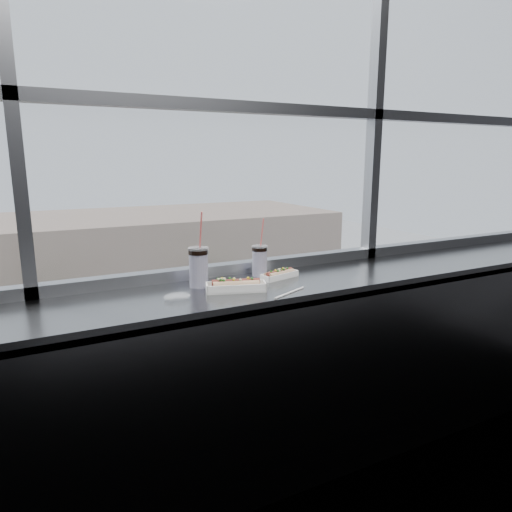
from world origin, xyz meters
name	(u,v)px	position (x,y,z in m)	size (l,w,h in m)	color
wall_back_lower	(230,364)	(0.00, 1.50, 0.55)	(6.00, 6.00, 0.00)	black
window_glass	(225,45)	(0.00, 1.52, 2.30)	(6.00, 6.00, 0.00)	silver
window_mullions	(226,44)	(0.00, 1.50, 2.30)	(6.00, 0.08, 2.40)	gray
counter	(251,291)	(0.00, 1.23, 1.07)	(6.00, 0.55, 0.06)	gray
counter_fascia	(275,407)	(0.00, 0.97, 0.55)	(6.00, 0.04, 1.04)	gray
hotdog_tray_left	(236,285)	(-0.11, 1.17, 1.13)	(0.30, 0.18, 0.07)	white
hotdog_tray_right	(280,274)	(0.20, 1.28, 1.12)	(0.23, 0.13, 0.05)	white
soda_cup_left	(199,265)	(-0.24, 1.33, 1.21)	(0.10, 0.10, 0.38)	white
soda_cup_right	(260,259)	(0.13, 1.38, 1.19)	(0.09, 0.09, 0.32)	white
loose_straw	(290,293)	(0.10, 1.01, 1.10)	(0.01, 0.01, 0.24)	white
wrapper	(177,296)	(-0.41, 1.17, 1.11)	(0.11, 0.08, 0.03)	silver
plaza_ground	(43,297)	(0.00, 45.00, -11.00)	(120.00, 120.00, 0.00)	#AAAAAA
street_asphalt	(68,422)	(0.00, 21.50, -10.97)	(80.00, 10.00, 0.06)	black
far_sidewalk	(56,360)	(0.00, 29.50, -10.98)	(80.00, 6.00, 0.04)	#AAAAAA
far_building	(42,268)	(0.00, 39.50, -7.00)	(50.00, 14.00, 8.00)	tan
car_near_d	(216,410)	(6.29, 17.50, -9.90)	(6.21, 2.59, 2.07)	#B7B7B5
car_near_e	(366,369)	(15.40, 17.50, -9.85)	(6.51, 2.71, 2.17)	#3636A4
car_near_c	(114,438)	(1.55, 17.50, -9.94)	(6.03, 2.51, 2.01)	#B0131D
car_far_b	(113,358)	(2.96, 25.50, -9.81)	(6.79, 2.83, 2.26)	maroon
car_far_c	(236,337)	(11.01, 25.50, -9.98)	(5.76, 2.40, 1.92)	silver
pedestrian_c	(151,329)	(6.21, 29.28, -9.86)	(0.98, 0.74, 2.21)	#66605B
pedestrian_b	(70,344)	(0.91, 29.06, -9.87)	(0.97, 0.73, 2.18)	#66605B
pedestrian_d	(193,320)	(9.59, 30.05, -10.00)	(0.85, 0.64, 1.92)	#66605B
tree_center	(49,312)	(-0.12, 29.50, -7.70)	(3.11, 3.11, 4.86)	#47382B
tree_right	(221,286)	(11.64, 29.50, -7.51)	(3.29, 3.29, 5.14)	#47382B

